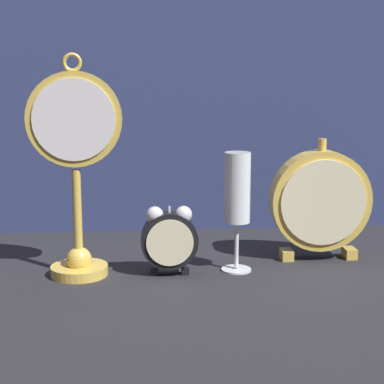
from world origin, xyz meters
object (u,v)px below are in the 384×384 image
Objects in this scene: pocket_watch_on_stand at (76,168)px; champagne_flute at (237,196)px; mantel_clock_silver at (320,201)px; alarm_clock_twin_bell at (169,237)px.

champagne_flute is at bearing 0.63° from pocket_watch_on_stand.
mantel_clock_silver reaches higher than champagne_flute.
champagne_flute reaches higher than alarm_clock_twin_bell.
alarm_clock_twin_bell is at bearing -4.44° from pocket_watch_on_stand.
mantel_clock_silver is at bearing 7.60° from pocket_watch_on_stand.
mantel_clock_silver is 1.07× the size of champagne_flute.
pocket_watch_on_stand reaches higher than mantel_clock_silver.
pocket_watch_on_stand is 3.10× the size of alarm_clock_twin_bell.
alarm_clock_twin_bell is (0.15, -0.01, -0.11)m from pocket_watch_on_stand.
alarm_clock_twin_bell is 0.13m from champagne_flute.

